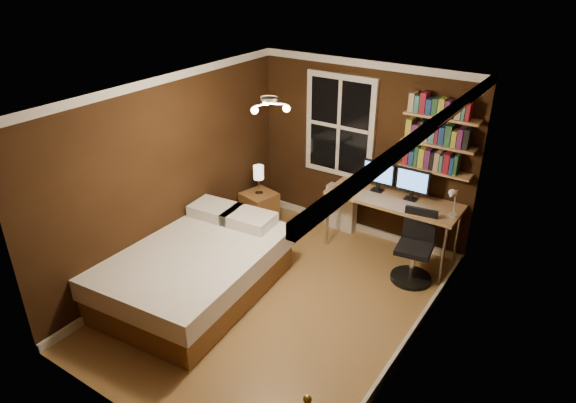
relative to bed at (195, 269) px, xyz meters
The scene contains 24 objects.
floor 1.06m from the bed, 22.24° to the left, with size 4.20×4.20×0.00m, color olive.
wall_back 2.81m from the bed, 69.40° to the left, with size 3.20×0.04×2.50m, color black.
wall_left 1.20m from the bed, 150.27° to the left, with size 0.04×4.20×2.50m, color black.
wall_right 2.72m from the bed, ahead, with size 0.04×4.20×2.50m, color black.
ceiling 2.40m from the bed, 22.24° to the left, with size 3.20×4.20×0.02m, color white.
window 2.80m from the bed, 76.61° to the left, with size 1.06×0.06×1.46m, color silver.
door 2.87m from the bed, 24.86° to the right, with size 0.03×0.82×2.05m, color black, non-canonical shape.
door_knob 2.96m from the bed, 30.61° to the right, with size 0.06×0.06×0.06m, color gold.
ceiling_fixture 2.29m from the bed, 16.78° to the left, with size 0.44×0.44×0.18m, color beige, non-canonical shape.
bookshelf_lower 3.24m from the bed, 49.56° to the left, with size 0.92×0.22×0.03m, color tan.
books_row_lower 3.28m from the bed, 49.56° to the left, with size 0.66×0.16×0.23m, color maroon, non-canonical shape.
bookshelf_middle 3.35m from the bed, 49.56° to the left, with size 0.92×0.22×0.03m, color tan.
books_row_middle 3.41m from the bed, 49.56° to the left, with size 0.66×0.16×0.23m, color navy, non-canonical shape.
bookshelf_upper 3.50m from the bed, 49.56° to the left, with size 0.92×0.22×0.03m, color tan.
books_row_upper 3.56m from the bed, 49.56° to the left, with size 0.66×0.16×0.23m, color #224F31, non-canonical shape.
bed is the anchor object (origin of this frame).
nightstand 1.77m from the bed, 100.63° to the left, with size 0.44×0.44×0.55m, color brown.
bedside_lamp 1.82m from the bed, 100.63° to the left, with size 0.15×0.15×0.43m, color #F1E2CD, non-canonical shape.
radiator 2.47m from the bed, 73.26° to the left, with size 0.45×0.16×0.68m, color beige.
desk 2.70m from the bed, 53.28° to the left, with size 1.76×0.66×0.83m.
monitor_left 2.68m from the bed, 59.34° to the left, with size 0.45×0.12×0.43m, color black, non-canonical shape.
monitor_right 2.94m from the bed, 51.12° to the left, with size 0.45×0.12×0.43m, color black, non-canonical shape.
desk_lamp 3.20m from the bed, 39.81° to the left, with size 0.14×0.32×0.44m, color silver, non-canonical shape.
office_chair 2.71m from the bed, 39.61° to the left, with size 0.51×0.51×0.93m.
Camera 1 is at (2.85, -4.05, 3.80)m, focal length 32.00 mm.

